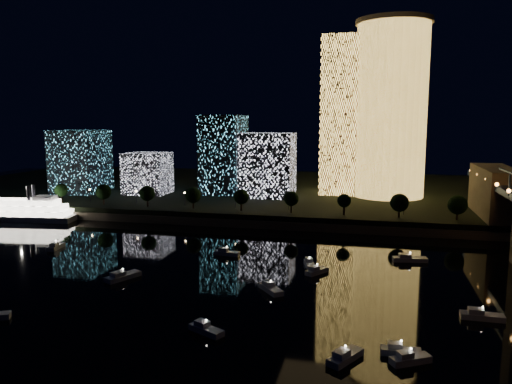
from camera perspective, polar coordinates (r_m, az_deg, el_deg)
ground at (r=109.10m, az=1.75°, el=-13.68°), size 520.00×520.00×0.00m
far_bank at (r=262.72m, az=8.72°, el=-0.12°), size 420.00×160.00×5.00m
seawall at (r=186.44m, az=6.79°, el=-3.89°), size 420.00×6.00×3.00m
tower_cylindrical at (r=239.28m, az=15.17°, el=9.08°), size 34.00×34.00×79.79m
tower_rectangular at (r=245.41m, az=10.30°, el=8.50°), size 23.25×23.25×73.97m
midrise_blocks at (r=243.18m, az=-8.38°, el=3.49°), size 115.13×38.36×37.65m
riverboat at (r=225.22m, az=-25.96°, el=-1.96°), size 50.35×16.69×14.90m
motorboats at (r=121.76m, az=0.96°, el=-10.87°), size 126.30×71.29×2.78m
esplanade_trees at (r=195.11m, az=-0.62°, el=-0.60°), size 166.29×6.98×8.99m
street_lamps at (r=203.04m, az=-2.36°, el=-0.67°), size 132.70×0.70×5.65m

